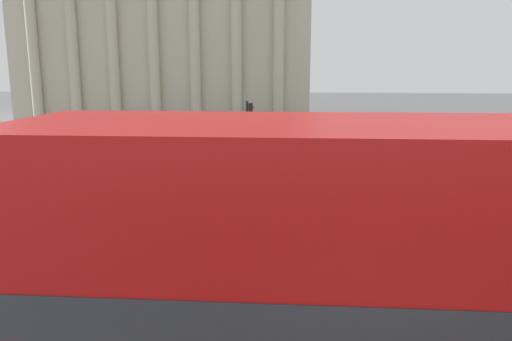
% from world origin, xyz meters
% --- Properties ---
extents(plaza_building_left, '(27.26, 14.17, 17.17)m').
position_xyz_m(plaza_building_left, '(-13.15, 47.74, 8.58)').
color(plaza_building_left, beige).
rests_on(plaza_building_left, ground_plane).
extents(traffic_light_near, '(0.42, 0.24, 3.25)m').
position_xyz_m(traffic_light_near, '(-1.23, 10.13, 2.14)').
color(traffic_light_near, black).
rests_on(traffic_light_near, ground_plane).
extents(traffic_light_mid, '(0.42, 0.24, 3.24)m').
position_xyz_m(traffic_light_mid, '(6.06, 15.52, 2.14)').
color(traffic_light_mid, black).
rests_on(traffic_light_mid, ground_plane).
extents(traffic_light_far, '(0.42, 0.24, 3.21)m').
position_xyz_m(traffic_light_far, '(-3.37, 22.46, 2.12)').
color(traffic_light_far, black).
rests_on(traffic_light_far, ground_plane).
extents(car_black, '(4.20, 1.93, 1.35)m').
position_xyz_m(car_black, '(2.91, 20.99, 0.70)').
color(car_black, black).
rests_on(car_black, ground_plane).
extents(car_navy, '(4.20, 1.93, 1.35)m').
position_xyz_m(car_navy, '(-6.72, 28.18, 0.70)').
color(car_navy, black).
rests_on(car_navy, ground_plane).
extents(pedestrian_yellow, '(0.32, 0.32, 1.78)m').
position_xyz_m(pedestrian_yellow, '(-5.97, 23.38, 1.03)').
color(pedestrian_yellow, '#282B33').
rests_on(pedestrian_yellow, ground_plane).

